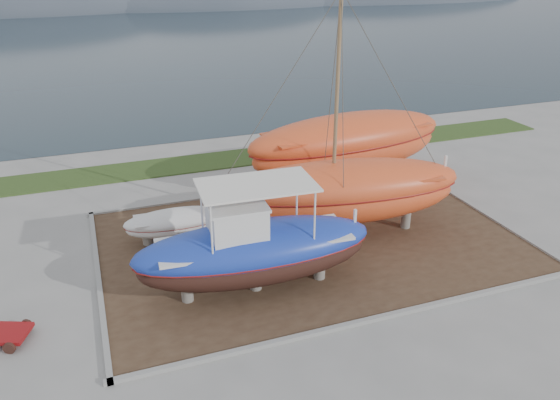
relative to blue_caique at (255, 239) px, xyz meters
name	(u,v)px	position (x,y,z in m)	size (l,w,h in m)	color
ground	(351,288)	(3.47, -1.17, -2.23)	(140.00, 140.00, 0.00)	gray
dirt_patch	(310,241)	(3.47, 2.83, -2.20)	(18.00, 12.00, 0.06)	#422D1E
curb_frame	(310,240)	(3.47, 2.83, -2.15)	(18.60, 12.60, 0.15)	gray
grass_strip	(239,158)	(3.47, 14.33, -2.19)	(44.00, 3.00, 0.08)	#284219
sea	(137,40)	(3.47, 68.83, -2.23)	(260.00, 100.00, 0.04)	#1A2B34
mountain_ridge	(109,8)	(3.47, 123.83, -2.23)	(200.00, 36.00, 20.00)	#333D49
blue_caique	(255,239)	(0.00, 0.00, 0.00)	(9.02, 2.82, 4.34)	#1C3AB2
white_dinghy	(177,226)	(-2.07, 4.95, -1.48)	(4.61, 1.73, 1.39)	silver
orange_sailboat	(348,123)	(5.10, 2.93, 3.07)	(10.67, 3.14, 10.47)	#E24D22
orange_bare_hull	(347,151)	(7.91, 8.26, -0.25)	(11.73, 3.52, 3.84)	#E24D22
red_trailer	(2,336)	(-8.84, 0.03, -2.04)	(2.65, 1.33, 0.38)	maroon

